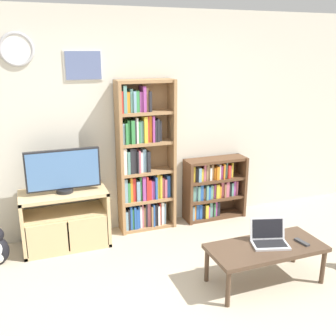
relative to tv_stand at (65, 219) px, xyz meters
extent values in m
cube|color=beige|center=(0.83, 0.31, 0.97)|extent=(6.56, 0.06, 2.60)
torus|color=#B2B2B7|center=(-0.32, 0.27, 1.82)|extent=(0.35, 0.04, 0.35)
cylinder|color=white|center=(-0.32, 0.27, 1.82)|extent=(0.29, 0.02, 0.29)
cube|color=silver|center=(0.34, 0.27, 1.65)|extent=(0.42, 0.01, 0.33)
cube|color=slate|center=(0.34, 0.27, 1.65)|extent=(0.38, 0.02, 0.30)
cube|color=tan|center=(-0.45, 0.02, 0.00)|extent=(0.04, 0.48, 0.65)
cube|color=tan|center=(0.45, 0.02, 0.00)|extent=(0.04, 0.48, 0.65)
cube|color=tan|center=(0.00, 0.02, 0.30)|extent=(0.94, 0.48, 0.04)
cube|color=tan|center=(0.00, 0.02, -0.31)|extent=(0.94, 0.48, 0.04)
cube|color=tan|center=(0.00, 0.02, 0.06)|extent=(0.87, 0.44, 0.04)
cube|color=tan|center=(-0.22, -0.21, -0.11)|extent=(0.42, 0.02, 0.35)
cube|color=tan|center=(0.22, -0.21, -0.11)|extent=(0.42, 0.02, 0.35)
cylinder|color=black|center=(0.02, -0.01, 0.34)|extent=(0.18, 0.18, 0.04)
cube|color=black|center=(0.02, -0.01, 0.58)|extent=(0.79, 0.05, 0.44)
cube|color=#4770A8|center=(0.02, -0.04, 0.58)|extent=(0.75, 0.01, 0.41)
cube|color=#9E754C|center=(0.68, 0.13, 0.58)|extent=(0.04, 0.25, 1.82)
cube|color=#9E754C|center=(1.32, 0.13, 0.58)|extent=(0.04, 0.25, 1.82)
cube|color=#9E754C|center=(1.00, 0.25, 0.58)|extent=(0.68, 0.02, 1.82)
cube|color=#9E754C|center=(1.00, 0.13, -0.31)|extent=(0.61, 0.22, 0.04)
cube|color=#9E754C|center=(1.00, 0.13, 0.05)|extent=(0.61, 0.22, 0.04)
cube|color=#9E754C|center=(1.00, 0.13, 0.41)|extent=(0.61, 0.22, 0.04)
cube|color=#9E754C|center=(1.00, 0.13, 0.76)|extent=(0.61, 0.22, 0.04)
cube|color=#9E754C|center=(1.00, 0.13, 1.12)|extent=(0.61, 0.22, 0.04)
cube|color=#9E754C|center=(1.00, 0.13, 1.48)|extent=(0.61, 0.22, 0.04)
cube|color=#759EB7|center=(0.72, 0.14, -0.17)|extent=(0.03, 0.19, 0.24)
cube|color=#232328|center=(0.75, 0.14, -0.16)|extent=(0.02, 0.19, 0.27)
cube|color=#2856A8|center=(0.78, 0.14, -0.14)|extent=(0.03, 0.18, 0.30)
cube|color=#388947|center=(0.80, 0.14, -0.16)|extent=(0.02, 0.18, 0.26)
cube|color=#2856A8|center=(0.83, 0.14, -0.15)|extent=(0.03, 0.19, 0.29)
cube|color=#2856A8|center=(0.85, 0.14, -0.16)|extent=(0.02, 0.19, 0.25)
cube|color=#2856A8|center=(0.88, 0.15, -0.15)|extent=(0.02, 0.17, 0.28)
cube|color=white|center=(0.90, 0.15, -0.15)|extent=(0.02, 0.17, 0.28)
cube|color=#B75B70|center=(0.93, 0.15, -0.14)|extent=(0.02, 0.17, 0.30)
cube|color=#93704C|center=(0.95, 0.15, -0.16)|extent=(0.03, 0.16, 0.26)
cube|color=#232328|center=(0.97, 0.15, -0.14)|extent=(0.02, 0.17, 0.30)
cube|color=#B75B70|center=(1.01, 0.15, -0.14)|extent=(0.04, 0.16, 0.30)
cube|color=#93704C|center=(1.04, 0.14, -0.16)|extent=(0.02, 0.20, 0.26)
cube|color=#2856A8|center=(1.06, 0.14, -0.15)|extent=(0.02, 0.20, 0.29)
cube|color=#232328|center=(1.09, 0.14, -0.15)|extent=(0.04, 0.17, 0.27)
cube|color=white|center=(1.13, 0.14, -0.16)|extent=(0.03, 0.19, 0.25)
cube|color=red|center=(1.15, 0.15, -0.15)|extent=(0.02, 0.16, 0.29)
cube|color=white|center=(1.19, 0.15, -0.14)|extent=(0.03, 0.17, 0.29)
cube|color=#759EB7|center=(1.22, 0.15, -0.15)|extent=(0.02, 0.16, 0.28)
cube|color=#759EB7|center=(0.72, 0.14, 0.21)|extent=(0.04, 0.17, 0.29)
cube|color=#388947|center=(0.76, 0.14, 0.19)|extent=(0.03, 0.17, 0.24)
cube|color=orange|center=(0.79, 0.15, 0.22)|extent=(0.03, 0.16, 0.30)
cube|color=red|center=(0.83, 0.15, 0.21)|extent=(0.04, 0.16, 0.29)
cube|color=#759EB7|center=(0.88, 0.14, 0.19)|extent=(0.04, 0.17, 0.25)
cube|color=#388947|center=(0.91, 0.15, 0.22)|extent=(0.02, 0.16, 0.30)
cube|color=#9E4293|center=(0.95, 0.14, 0.22)|extent=(0.04, 0.19, 0.30)
cube|color=red|center=(0.99, 0.14, 0.22)|extent=(0.02, 0.20, 0.30)
cube|color=red|center=(1.02, 0.14, 0.19)|extent=(0.04, 0.19, 0.25)
cube|color=#9E4293|center=(1.06, 0.15, 0.18)|extent=(0.04, 0.17, 0.23)
cube|color=#2856A8|center=(1.10, 0.14, 0.21)|extent=(0.03, 0.20, 0.28)
cube|color=gold|center=(1.13, 0.15, 0.22)|extent=(0.03, 0.16, 0.30)
cube|color=gold|center=(1.16, 0.14, 0.21)|extent=(0.03, 0.18, 0.29)
cube|color=#B75B70|center=(1.19, 0.15, 0.19)|extent=(0.03, 0.16, 0.26)
cube|color=#B75B70|center=(1.22, 0.14, 0.18)|extent=(0.03, 0.19, 0.24)
cube|color=#2856A8|center=(1.26, 0.15, 0.20)|extent=(0.04, 0.17, 0.27)
cube|color=white|center=(0.72, 0.14, 0.58)|extent=(0.04, 0.19, 0.31)
cube|color=#5B9389|center=(0.76, 0.14, 0.56)|extent=(0.03, 0.20, 0.27)
cube|color=#232328|center=(0.81, 0.14, 0.58)|extent=(0.04, 0.19, 0.30)
cube|color=#232328|center=(0.85, 0.14, 0.57)|extent=(0.03, 0.18, 0.30)
cube|color=#232328|center=(0.87, 0.14, 0.55)|extent=(0.02, 0.20, 0.26)
cube|color=#B75B70|center=(0.90, 0.14, 0.56)|extent=(0.02, 0.20, 0.27)
cube|color=white|center=(0.92, 0.14, 0.55)|extent=(0.03, 0.17, 0.25)
cube|color=#759EB7|center=(0.96, 0.15, 0.56)|extent=(0.04, 0.16, 0.28)
cube|color=#232328|center=(1.01, 0.14, 0.55)|extent=(0.04, 0.19, 0.25)
cube|color=#759EB7|center=(0.72, 0.14, 0.90)|extent=(0.03, 0.17, 0.24)
cube|color=#388947|center=(0.75, 0.14, 0.90)|extent=(0.03, 0.20, 0.24)
cube|color=#388947|center=(0.78, 0.15, 0.91)|extent=(0.03, 0.15, 0.27)
cube|color=#388947|center=(0.82, 0.14, 0.92)|extent=(0.04, 0.19, 0.27)
cube|color=#232328|center=(0.86, 0.14, 0.92)|extent=(0.02, 0.19, 0.27)
cube|color=white|center=(0.88, 0.14, 0.93)|extent=(0.02, 0.17, 0.29)
cube|color=#388947|center=(0.90, 0.14, 0.91)|extent=(0.02, 0.17, 0.25)
cube|color=#5B9389|center=(0.94, 0.15, 0.91)|extent=(0.04, 0.16, 0.25)
cube|color=gold|center=(0.98, 0.14, 0.93)|extent=(0.04, 0.19, 0.30)
cube|color=red|center=(1.01, 0.15, 0.93)|extent=(0.02, 0.17, 0.30)
cube|color=orange|center=(1.04, 0.15, 0.93)|extent=(0.03, 0.15, 0.31)
cube|color=#9E4293|center=(1.07, 0.14, 0.93)|extent=(0.02, 0.19, 0.31)
cube|color=#232328|center=(1.10, 0.14, 0.91)|extent=(0.02, 0.19, 0.26)
cube|color=#232328|center=(1.13, 0.14, 0.91)|extent=(0.03, 0.19, 0.27)
cube|color=#232328|center=(1.16, 0.15, 0.90)|extent=(0.03, 0.15, 0.24)
cube|color=red|center=(0.71, 0.14, 1.26)|extent=(0.02, 0.19, 0.24)
cube|color=#5B9389|center=(0.75, 0.14, 1.29)|extent=(0.04, 0.20, 0.30)
cube|color=orange|center=(0.79, 0.15, 1.25)|extent=(0.04, 0.16, 0.23)
cube|color=#5B9389|center=(0.82, 0.15, 1.27)|extent=(0.03, 0.16, 0.26)
cube|color=#759EB7|center=(0.86, 0.14, 1.26)|extent=(0.03, 0.18, 0.24)
cube|color=#388947|center=(0.90, 0.15, 1.26)|extent=(0.04, 0.16, 0.24)
cube|color=#9E4293|center=(0.94, 0.15, 1.25)|extent=(0.03, 0.16, 0.23)
cube|color=#9E4293|center=(0.97, 0.14, 1.28)|extent=(0.03, 0.18, 0.29)
cube|color=#93704C|center=(1.01, 0.15, 1.27)|extent=(0.03, 0.16, 0.27)
cube|color=#232328|center=(1.04, 0.14, 1.25)|extent=(0.03, 0.19, 0.23)
cube|color=brown|center=(1.54, 0.12, 0.08)|extent=(0.04, 0.27, 0.81)
cube|color=brown|center=(2.32, 0.12, 0.08)|extent=(0.04, 0.27, 0.81)
cube|color=brown|center=(1.93, 0.25, 0.08)|extent=(0.81, 0.02, 0.81)
cube|color=brown|center=(1.93, 0.12, -0.31)|extent=(0.74, 0.24, 0.04)
cube|color=brown|center=(1.93, 0.12, -0.05)|extent=(0.74, 0.24, 0.04)
cube|color=brown|center=(1.93, 0.12, 0.21)|extent=(0.74, 0.24, 0.04)
cube|color=brown|center=(1.93, 0.12, 0.46)|extent=(0.74, 0.24, 0.04)
cube|color=#759EB7|center=(1.59, 0.13, -0.20)|extent=(0.04, 0.20, 0.19)
cube|color=orange|center=(1.62, 0.14, -0.20)|extent=(0.03, 0.17, 0.19)
cube|color=#2856A8|center=(1.66, 0.14, -0.19)|extent=(0.04, 0.18, 0.21)
cube|color=#2856A8|center=(1.70, 0.14, -0.19)|extent=(0.04, 0.18, 0.20)
cube|color=#232328|center=(1.74, 0.14, -0.20)|extent=(0.03, 0.18, 0.18)
cube|color=gold|center=(1.78, 0.13, -0.20)|extent=(0.04, 0.21, 0.18)
cube|color=#9E4293|center=(1.82, 0.13, -0.21)|extent=(0.02, 0.19, 0.16)
cube|color=#5B9389|center=(1.85, 0.14, -0.19)|extent=(0.04, 0.18, 0.20)
cube|color=#232328|center=(1.88, 0.14, -0.21)|extent=(0.02, 0.18, 0.16)
cube|color=#388947|center=(1.90, 0.14, -0.20)|extent=(0.02, 0.18, 0.18)
cube|color=#9E4293|center=(1.93, 0.14, -0.19)|extent=(0.03, 0.16, 0.20)
cube|color=#232328|center=(1.97, 0.14, -0.20)|extent=(0.04, 0.17, 0.19)
cube|color=red|center=(1.57, 0.14, 0.06)|extent=(0.02, 0.19, 0.19)
cube|color=#5B9389|center=(1.61, 0.14, 0.06)|extent=(0.04, 0.18, 0.19)
cube|color=#759EB7|center=(1.64, 0.14, 0.07)|extent=(0.02, 0.17, 0.21)
cube|color=#5B9389|center=(1.67, 0.13, 0.06)|extent=(0.03, 0.20, 0.20)
cube|color=#2856A8|center=(1.71, 0.13, 0.07)|extent=(0.04, 0.20, 0.21)
cube|color=#93704C|center=(1.75, 0.14, 0.05)|extent=(0.03, 0.18, 0.16)
cube|color=#5B9389|center=(1.78, 0.13, 0.07)|extent=(0.03, 0.22, 0.20)
cube|color=#2856A8|center=(1.81, 0.13, 0.05)|extent=(0.03, 0.20, 0.17)
cube|color=#5B9389|center=(1.85, 0.14, 0.06)|extent=(0.04, 0.19, 0.19)
cube|color=gold|center=(1.88, 0.14, 0.05)|extent=(0.02, 0.17, 0.17)
cube|color=#9E4293|center=(1.90, 0.14, 0.06)|extent=(0.02, 0.18, 0.19)
cube|color=gold|center=(1.93, 0.13, 0.06)|extent=(0.04, 0.20, 0.19)
cube|color=orange|center=(1.97, 0.13, 0.05)|extent=(0.03, 0.20, 0.16)
cube|color=#B75B70|center=(2.01, 0.14, 0.07)|extent=(0.04, 0.18, 0.21)
cube|color=#93704C|center=(2.04, 0.13, 0.06)|extent=(0.02, 0.21, 0.18)
cube|color=#B75B70|center=(2.07, 0.13, 0.07)|extent=(0.04, 0.20, 0.21)
cube|color=#232328|center=(2.12, 0.14, 0.05)|extent=(0.04, 0.17, 0.17)
cube|color=#5B9389|center=(2.15, 0.14, 0.06)|extent=(0.03, 0.19, 0.18)
cube|color=#9E4293|center=(2.19, 0.14, 0.07)|extent=(0.03, 0.17, 0.20)
cube|color=#B75B70|center=(2.22, 0.14, 0.06)|extent=(0.03, 0.18, 0.19)
cube|color=#B75B70|center=(1.58, 0.14, 0.32)|extent=(0.02, 0.17, 0.19)
cube|color=gold|center=(1.60, 0.14, 0.32)|extent=(0.02, 0.17, 0.20)
cube|color=#232328|center=(1.63, 0.14, 0.31)|extent=(0.03, 0.19, 0.18)
cube|color=#759EB7|center=(1.67, 0.13, 0.31)|extent=(0.04, 0.21, 0.18)
cube|color=gold|center=(1.71, 0.14, 0.31)|extent=(0.04, 0.17, 0.16)
cube|color=#B75B70|center=(1.75, 0.14, 0.33)|extent=(0.03, 0.18, 0.21)
cube|color=#93704C|center=(1.79, 0.14, 0.33)|extent=(0.04, 0.18, 0.21)
cube|color=white|center=(1.82, 0.13, 0.31)|extent=(0.02, 0.20, 0.17)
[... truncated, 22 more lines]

